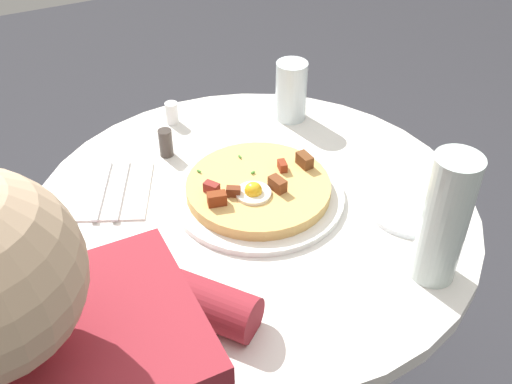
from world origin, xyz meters
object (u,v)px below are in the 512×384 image
object	(u,v)px
dining_table	(254,267)
pizza_plate	(258,195)
bread_plate	(412,205)
water_glass	(291,91)
pepper_shaker	(166,143)
water_bottle	(444,220)
salt_shaker	(172,113)
knife	(102,189)
fork	(121,189)
breakfast_pizza	(258,187)

from	to	relation	value
dining_table	pizza_plate	xyz separation A→B (m)	(0.02, 0.01, 0.17)
bread_plate	water_glass	xyz separation A→B (m)	(-0.05, 0.37, 0.06)
pepper_shaker	dining_table	bearing A→B (deg)	-67.88
bread_plate	pepper_shaker	distance (m)	0.50
dining_table	pepper_shaker	distance (m)	0.31
bread_plate	water_bottle	size ratio (longest dim) A/B	0.78
pizza_plate	salt_shaker	distance (m)	0.32
dining_table	water_bottle	world-z (taller)	water_bottle
knife	water_glass	distance (m)	0.46
pizza_plate	bread_plate	xyz separation A→B (m)	(0.24, -0.15, -0.00)
salt_shaker	pepper_shaker	bearing A→B (deg)	-115.79
bread_plate	pepper_shaker	size ratio (longest dim) A/B	3.05
dining_table	bread_plate	distance (m)	0.34
fork	water_glass	distance (m)	0.43
water_glass	salt_shaker	world-z (taller)	water_glass
bread_plate	water_bottle	world-z (taller)	water_bottle
pizza_plate	dining_table	bearing A→B (deg)	-140.95
pizza_plate	bread_plate	size ratio (longest dim) A/B	1.79
knife	salt_shaker	xyz separation A→B (m)	(0.20, 0.17, 0.02)
pizza_plate	bread_plate	distance (m)	0.28
water_bottle	salt_shaker	bearing A→B (deg)	109.18
breakfast_pizza	dining_table	bearing A→B (deg)	-142.16
pizza_plate	water_glass	size ratio (longest dim) A/B	2.42
bread_plate	fork	size ratio (longest dim) A/B	0.99
fork	salt_shaker	bearing A→B (deg)	-18.37
fork	pepper_shaker	size ratio (longest dim) A/B	3.09
fork	water_bottle	distance (m)	0.58
fork	pepper_shaker	xyz separation A→B (m)	(0.12, 0.08, 0.02)
water_bottle	pepper_shaker	bearing A→B (deg)	117.95
pizza_plate	knife	bearing A→B (deg)	150.40
knife	salt_shaker	size ratio (longest dim) A/B	3.68
pizza_plate	water_bottle	distance (m)	0.35
pepper_shaker	bread_plate	bearing A→B (deg)	-46.12
dining_table	bread_plate	bearing A→B (deg)	-28.48
fork	pepper_shaker	distance (m)	0.14
dining_table	knife	size ratio (longest dim) A/B	4.53
water_glass	pepper_shaker	distance (m)	0.30
dining_table	breakfast_pizza	distance (m)	0.19
fork	water_glass	world-z (taller)	water_glass
breakfast_pizza	knife	size ratio (longest dim) A/B	1.48
breakfast_pizza	knife	distance (m)	0.29
dining_table	pizza_plate	distance (m)	0.17
fork	knife	size ratio (longest dim) A/B	1.00
breakfast_pizza	pepper_shaker	bearing A→B (deg)	116.55
breakfast_pizza	water_bottle	size ratio (longest dim) A/B	1.17
pizza_plate	breakfast_pizza	size ratio (longest dim) A/B	1.20
breakfast_pizza	fork	bearing A→B (deg)	149.33
knife	water_bottle	xyz separation A→B (m)	(0.42, -0.44, 0.11)
fork	water_bottle	xyz separation A→B (m)	(0.38, -0.43, 0.11)
breakfast_pizza	bread_plate	distance (m)	0.28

